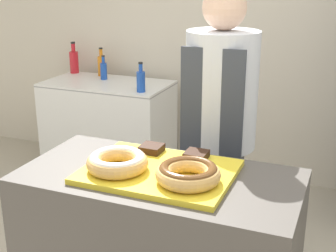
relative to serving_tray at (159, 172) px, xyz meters
The scene contains 12 objects.
wall_back 2.17m from the serving_tray, 90.00° to the left, with size 8.00×0.06×2.70m.
serving_tray is the anchor object (origin of this frame).
donut_light_glaze 0.18m from the serving_tray, 154.76° to the right, with size 0.25×0.25×0.07m.
donut_chocolate_glaze 0.18m from the serving_tray, 25.24° to the right, with size 0.25×0.25×0.07m.
brownie_back_left 0.20m from the serving_tray, 122.72° to the left, with size 0.10×0.10×0.03m.
brownie_back_right 0.20m from the serving_tray, 57.28° to the left, with size 0.10×0.10×0.03m.
baker_person 0.64m from the serving_tray, 83.11° to the left, with size 0.37×0.37×1.68m.
chest_freezer 2.17m from the serving_tray, 125.08° to the left, with size 1.05×0.58×0.81m.
bottle_orange 2.39m from the serving_tray, 125.46° to the left, with size 0.07×0.07×0.25m.
bottle_blue 2.23m from the serving_tray, 125.38° to the left, with size 0.06×0.06×0.21m.
bottle_red 2.58m from the serving_tray, 130.57° to the left, with size 0.08×0.08×0.28m.
bottle_blue_b 1.75m from the serving_tray, 117.70° to the left, with size 0.07×0.07×0.23m.
Camera 1 is at (0.70, -1.63, 1.70)m, focal length 50.00 mm.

